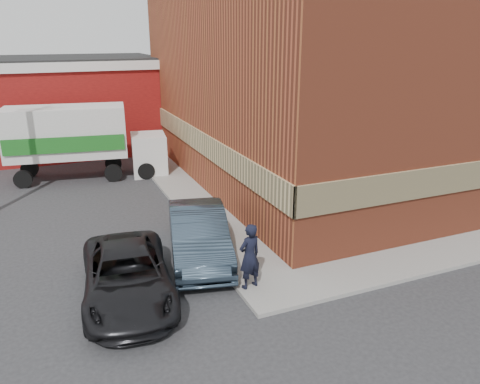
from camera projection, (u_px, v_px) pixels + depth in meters
name	position (u px, v px, depth m)	size (l,w,h in m)	color
ground	(248.00, 283.00, 13.75)	(90.00, 90.00, 0.00)	#28282B
brick_building	(331.00, 81.00, 23.21)	(14.25, 18.25, 9.36)	#953F26
sidewalk_south	(462.00, 249.00, 15.71)	(16.00, 1.80, 0.12)	gray
sidewalk_west	(182.00, 189.00, 21.80)	(1.80, 18.00, 0.12)	gray
warehouse	(22.00, 106.00, 28.07)	(16.30, 8.30, 5.60)	maroon
man	(250.00, 256.00, 12.99)	(0.70, 0.46, 1.92)	black
sedan	(199.00, 234.00, 15.04)	(1.75, 5.03, 1.66)	#2A3846
suv_a	(127.00, 276.00, 12.72)	(2.32, 5.03, 1.40)	black
box_truck	(82.00, 137.00, 23.00)	(7.55, 3.20, 3.61)	silver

